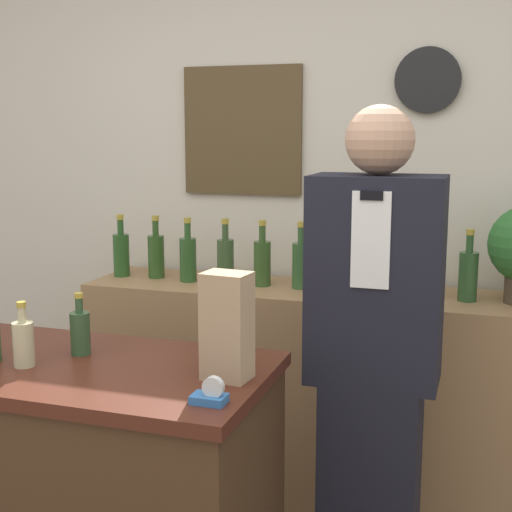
{
  "coord_description": "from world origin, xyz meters",
  "views": [
    {
      "loc": [
        0.83,
        -1.25,
        1.62
      ],
      "look_at": [
        0.05,
        1.12,
        1.18
      ],
      "focal_mm": 50.0,
      "sensor_mm": 36.0,
      "label": 1
    }
  ],
  "objects": [
    {
      "name": "back_wall",
      "position": [
        -0.0,
        2.0,
        1.35
      ],
      "size": [
        5.2,
        0.09,
        2.7
      ],
      "color": "beige",
      "rests_on": "ground_plane"
    },
    {
      "name": "back_shelf",
      "position": [
        0.2,
        1.71,
        0.47
      ],
      "size": [
        2.19,
        0.47,
        0.94
      ],
      "color": "#9E754C",
      "rests_on": "ground_plane"
    },
    {
      "name": "display_counter",
      "position": [
        -0.38,
        0.53,
        0.47
      ],
      "size": [
        1.29,
        0.62,
        0.93
      ],
      "color": "#422B19",
      "rests_on": "ground_plane"
    },
    {
      "name": "shopkeeper",
      "position": [
        0.49,
        1.06,
        0.85
      ],
      "size": [
        0.43,
        0.27,
        1.7
      ],
      "color": "black",
      "rests_on": "ground_plane"
    },
    {
      "name": "paper_bag",
      "position": [
        0.16,
        0.55,
        1.08
      ],
      "size": [
        0.14,
        0.11,
        0.3
      ],
      "color": "tan",
      "rests_on": "display_counter"
    },
    {
      "name": "tape_dispenser",
      "position": [
        0.18,
        0.36,
        0.95
      ],
      "size": [
        0.09,
        0.06,
        0.07
      ],
      "color": "#2D66A8",
      "rests_on": "display_counter"
    },
    {
      "name": "counter_bottle_4",
      "position": [
        -0.45,
        0.46,
        1.01
      ],
      "size": [
        0.06,
        0.06,
        0.2
      ],
      "color": "tan",
      "rests_on": "display_counter"
    },
    {
      "name": "counter_bottle_5",
      "position": [
        -0.36,
        0.62,
        1.01
      ],
      "size": [
        0.06,
        0.06,
        0.2
      ],
      "color": "#2D4A2A",
      "rests_on": "display_counter"
    },
    {
      "name": "shelf_bottle_0",
      "position": [
        -0.81,
        1.71,
        1.05
      ],
      "size": [
        0.08,
        0.08,
        0.29
      ],
      "color": "#264F20",
      "rests_on": "back_shelf"
    },
    {
      "name": "shelf_bottle_1",
      "position": [
        -0.63,
        1.72,
        1.05
      ],
      "size": [
        0.08,
        0.08,
        0.29
      ],
      "color": "#2C4E1F",
      "rests_on": "back_shelf"
    },
    {
      "name": "shelf_bottle_2",
      "position": [
        -0.46,
        1.69,
        1.05
      ],
      "size": [
        0.08,
        0.08,
        0.29
      ],
      "color": "#2A5024",
      "rests_on": "back_shelf"
    },
    {
      "name": "shelf_bottle_3",
      "position": [
        -0.28,
        1.71,
        1.05
      ],
      "size": [
        0.08,
        0.08,
        0.29
      ],
      "color": "#354F2B",
      "rests_on": "back_shelf"
    },
    {
      "name": "shelf_bottle_4",
      "position": [
        -0.11,
        1.71,
        1.05
      ],
      "size": [
        0.08,
        0.08,
        0.29
      ],
      "color": "#314F21",
      "rests_on": "back_shelf"
    },
    {
      "name": "shelf_bottle_5",
      "position": [
        0.07,
        1.71,
        1.05
      ],
      "size": [
        0.08,
        0.08,
        0.29
      ],
      "color": "#2E542A",
      "rests_on": "back_shelf"
    },
    {
      "name": "shelf_bottle_6",
      "position": [
        0.24,
        1.7,
        1.05
      ],
      "size": [
        0.08,
        0.08,
        0.29
      ],
      "color": "#325020",
      "rests_on": "back_shelf"
    },
    {
      "name": "shelf_bottle_7",
      "position": [
        0.42,
        1.7,
        1.05
      ],
      "size": [
        0.08,
        0.08,
        0.29
      ],
      "color": "#324B25",
      "rests_on": "back_shelf"
    },
    {
      "name": "shelf_bottle_8",
      "position": [
        0.59,
        1.7,
        1.05
      ],
      "size": [
        0.08,
        0.08,
        0.29
      ],
      "color": "#2C5127",
      "rests_on": "back_shelf"
    },
    {
      "name": "shelf_bottle_9",
      "position": [
        0.77,
        1.69,
        1.05
      ],
      "size": [
        0.08,
        0.08,
        0.29
      ],
      "color": "#2C5129",
      "rests_on": "back_shelf"
    }
  ]
}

